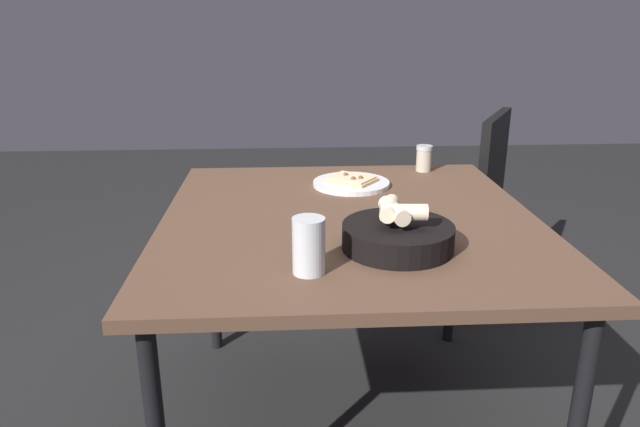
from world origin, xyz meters
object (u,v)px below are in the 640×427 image
Objects in this scene: chair_near at (461,196)px; pepper_shaker at (424,160)px; bread_basket at (398,234)px; pizza_plate at (351,182)px; dining_table at (349,234)px; beer_glass at (309,248)px.

pepper_shaker is at bearing -125.71° from chair_near.
pizza_plate is at bearing 95.57° from bread_basket.
pepper_shaker reaches higher than dining_table.
bread_basket is 2.93× the size of pepper_shaker.
dining_table is 0.40m from beer_glass.
pepper_shaker is at bearing 62.17° from beer_glass.
dining_table is at bearing -97.01° from pizza_plate.
chair_near reaches higher than beer_glass.
dining_table is at bearing 110.55° from bread_basket.
pizza_plate is 0.78m from chair_near.
beer_glass is at bearing -150.27° from bread_basket.
dining_table is 0.31m from pizza_plate.
bread_basket is (0.05, -0.54, 0.03)m from pizza_plate.
bread_basket is at bearing 29.73° from beer_glass.
beer_glass reaches higher than dining_table.
pepper_shaker is 0.11× the size of chair_near.
pepper_shaker is at bearing 31.75° from pizza_plate.
bread_basket is 0.25m from beer_glass.
pizza_plate is 2.73× the size of pepper_shaker.
chair_near is at bearing 59.67° from beer_glass.
beer_glass is 0.94m from pepper_shaker.
chair_near is at bearing 44.74° from pizza_plate.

